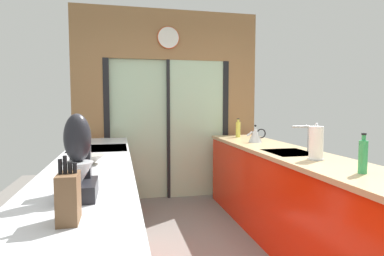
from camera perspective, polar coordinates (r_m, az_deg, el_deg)
The scene contains 13 objects.
ground_plane at distance 3.20m, azimuth 1.02°, elevation -21.43°, with size 5.04×7.60×0.02m, color slate.
back_wall_unit at distance 4.65m, azimuth -4.29°, elevation 6.19°, with size 2.64×0.12×2.70m.
left_counter_run at distance 2.51m, azimuth -17.74°, elevation -17.32°, with size 0.62×3.80×0.92m.
right_counter_run at distance 3.10m, azimuth 19.44°, elevation -13.12°, with size 0.62×3.80×0.92m.
sink_faucet at distance 3.27m, azimuth 19.58°, elevation -1.03°, with size 0.19×0.02×0.25m.
oven_range at distance 3.58m, azimuth -16.15°, elevation -10.82°, with size 0.60×0.60×0.92m.
mixing_bowl at distance 2.55m, azimuth -17.20°, elevation -5.36°, with size 0.17×0.17×0.08m.
knife_block at distance 1.38m, azimuth -21.13°, elevation -11.39°, with size 0.08×0.14×0.27m.
stand_mixer at distance 1.69m, azimuth -19.53°, elevation -6.32°, with size 0.17×0.27×0.42m.
kettle at distance 3.89m, azimuth 11.23°, elevation -1.11°, with size 0.25×0.16×0.21m.
soap_bottle_near at distance 2.42m, azimuth 28.14°, elevation -4.42°, with size 0.06×0.06×0.27m.
soap_bottle_far at distance 4.42m, azimuth 8.20°, elevation -0.20°, with size 0.06×0.06×0.26m.
paper_towel_roll at distance 2.83m, azimuth 21.20°, elevation -2.54°, with size 0.13×0.13×0.31m.
Camera 1 is at (-0.69, -2.19, 1.39)m, focal length 29.98 mm.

